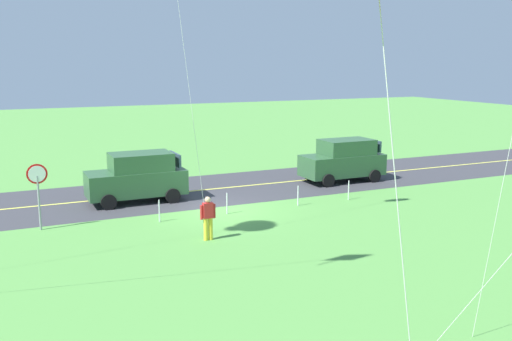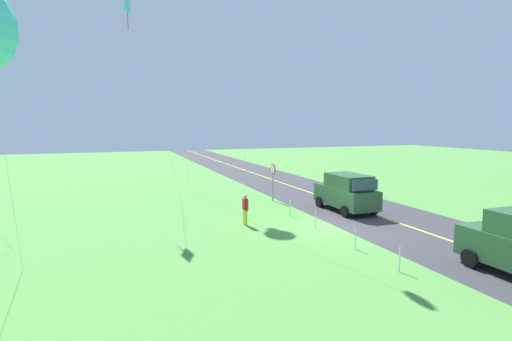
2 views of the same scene
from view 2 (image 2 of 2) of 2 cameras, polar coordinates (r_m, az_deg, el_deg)
name	(u,v)px [view 2 (image 2 of 2)]	position (r m, az deg, el deg)	size (l,w,h in m)	color
ground_plane	(328,229)	(20.21, 10.47, -8.37)	(120.00, 120.00, 0.10)	#549342
asphalt_road	(393,221)	(22.47, 19.33, -6.96)	(120.00, 7.00, 0.00)	#38383D
road_centre_stripe	(393,221)	(22.46, 19.33, -6.95)	(120.00, 0.16, 0.00)	#E5E04C
car_suv_foreground	(346,192)	(23.97, 13.07, -3.09)	(4.40, 2.12, 2.24)	#2D5633
stop_sign	(273,175)	(26.36, 2.48, -0.60)	(0.76, 0.08, 2.56)	gray
person_adult_near	(245,209)	(20.20, -1.58, -5.60)	(0.58, 0.22, 1.60)	yellow
kite_green_far	(128,6)	(26.07, -18.13, 21.81)	(1.74, 3.33, 12.99)	silver
fence_post_0	(400,259)	(15.02, 20.24, -12.09)	(0.05, 0.05, 0.90)	silver
fence_post_1	(355,239)	(17.02, 14.31, -9.64)	(0.05, 0.05, 0.90)	silver
fence_post_2	(315,220)	(19.79, 8.67, -7.17)	(0.05, 0.05, 0.90)	silver
fence_post_3	(290,208)	(22.30, 5.02, -5.52)	(0.05, 0.05, 0.90)	silver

